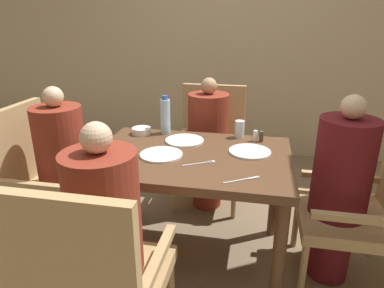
% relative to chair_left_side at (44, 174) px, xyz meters
% --- Properties ---
extents(ground_plane, '(16.00, 16.00, 0.00)m').
position_rel_chair_left_side_xyz_m(ground_plane, '(1.03, 0.00, -0.51)').
color(ground_plane, '#7A664C').
extents(wall_back, '(8.00, 0.06, 2.80)m').
position_rel_chair_left_side_xyz_m(wall_back, '(1.03, 2.02, 0.89)').
color(wall_back, tan).
rests_on(wall_back, ground_plane).
extents(dining_table, '(1.20, 0.85, 0.74)m').
position_rel_chair_left_side_xyz_m(dining_table, '(1.03, 0.00, 0.13)').
color(dining_table, brown).
rests_on(dining_table, ground_plane).
extents(chair_left_side, '(0.55, 0.55, 0.98)m').
position_rel_chair_left_side_xyz_m(chair_left_side, '(0.00, 0.00, 0.00)').
color(chair_left_side, tan).
rests_on(chair_left_side, ground_plane).
extents(diner_in_left_chair, '(0.32, 0.32, 1.12)m').
position_rel_chair_left_side_xyz_m(diner_in_left_chair, '(0.15, 0.00, 0.06)').
color(diner_in_left_chair, maroon).
rests_on(diner_in_left_chair, ground_plane).
extents(chair_far_side, '(0.55, 0.55, 0.98)m').
position_rel_chair_left_side_xyz_m(chair_far_side, '(1.03, 0.85, 0.00)').
color(chair_far_side, tan).
rests_on(chair_far_side, ground_plane).
extents(diner_in_far_chair, '(0.32, 0.32, 1.09)m').
position_rel_chair_left_side_xyz_m(diner_in_far_chair, '(1.03, 0.70, 0.05)').
color(diner_in_far_chair, maroon).
rests_on(diner_in_far_chair, ground_plane).
extents(chair_right_side, '(0.55, 0.55, 0.98)m').
position_rel_chair_left_side_xyz_m(chair_right_side, '(2.05, 0.00, 0.00)').
color(chair_right_side, tan).
rests_on(chair_right_side, ground_plane).
extents(diner_in_right_chair, '(0.32, 0.32, 1.14)m').
position_rel_chair_left_side_xyz_m(diner_in_right_chair, '(1.90, 0.00, 0.08)').
color(diner_in_right_chair, '#5B1419').
rests_on(diner_in_right_chair, ground_plane).
extents(chair_near_corner, '(0.55, 0.55, 0.98)m').
position_rel_chair_left_side_xyz_m(chair_near_corner, '(0.79, -0.85, 0.00)').
color(chair_near_corner, tan).
rests_on(chair_near_corner, ground_plane).
extents(diner_in_near_chair, '(0.32, 0.32, 1.14)m').
position_rel_chair_left_side_xyz_m(diner_in_near_chair, '(0.79, -0.70, 0.07)').
color(diner_in_near_chair, maroon).
rests_on(diner_in_near_chair, ground_plane).
extents(plate_main_left, '(0.26, 0.26, 0.01)m').
position_rel_chair_left_side_xyz_m(plate_main_left, '(0.86, -0.05, 0.24)').
color(plate_main_left, white).
rests_on(plate_main_left, dining_table).
extents(plate_main_right, '(0.26, 0.26, 0.01)m').
position_rel_chair_left_side_xyz_m(plate_main_right, '(1.38, 0.10, 0.24)').
color(plate_main_right, white).
rests_on(plate_main_right, dining_table).
extents(plate_dessert_center, '(0.26, 0.26, 0.01)m').
position_rel_chair_left_side_xyz_m(plate_dessert_center, '(0.94, 0.22, 0.24)').
color(plate_dessert_center, white).
rests_on(plate_dessert_center, dining_table).
extents(teacup_with_saucer, '(0.11, 0.11, 0.06)m').
position_rel_chair_left_side_xyz_m(teacup_with_saucer, '(0.52, -0.06, 0.26)').
color(teacup_with_saucer, white).
rests_on(teacup_with_saucer, dining_table).
extents(bowl_small, '(0.13, 0.13, 0.04)m').
position_rel_chair_left_side_xyz_m(bowl_small, '(0.61, 0.31, 0.25)').
color(bowl_small, white).
rests_on(bowl_small, dining_table).
extents(water_bottle, '(0.07, 0.07, 0.27)m').
position_rel_chair_left_side_xyz_m(water_bottle, '(0.77, 0.36, 0.36)').
color(water_bottle, '#A3C6DB').
rests_on(water_bottle, dining_table).
extents(glass_tall_near, '(0.06, 0.06, 0.12)m').
position_rel_chair_left_side_xyz_m(glass_tall_near, '(1.29, 0.37, 0.29)').
color(glass_tall_near, silver).
rests_on(glass_tall_near, dining_table).
extents(glass_tall_mid, '(0.06, 0.06, 0.12)m').
position_rel_chair_left_side_xyz_m(glass_tall_mid, '(0.54, -0.23, 0.29)').
color(glass_tall_mid, silver).
rests_on(glass_tall_mid, dining_table).
extents(salt_shaker, '(0.03, 0.03, 0.07)m').
position_rel_chair_left_side_xyz_m(salt_shaker, '(1.40, 0.31, 0.27)').
color(salt_shaker, white).
rests_on(salt_shaker, dining_table).
extents(pepper_shaker, '(0.03, 0.03, 0.07)m').
position_rel_chair_left_side_xyz_m(pepper_shaker, '(1.44, 0.31, 0.26)').
color(pepper_shaker, '#4C3D2D').
rests_on(pepper_shaker, dining_table).
extents(fork_beside_plate, '(0.18, 0.11, 0.00)m').
position_rel_chair_left_side_xyz_m(fork_beside_plate, '(1.12, -0.13, 0.23)').
color(fork_beside_plate, silver).
rests_on(fork_beside_plate, dining_table).
extents(knife_beside_plate, '(0.18, 0.12, 0.00)m').
position_rel_chair_left_side_xyz_m(knife_beside_plate, '(1.36, -0.29, 0.23)').
color(knife_beside_plate, silver).
rests_on(knife_beside_plate, dining_table).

